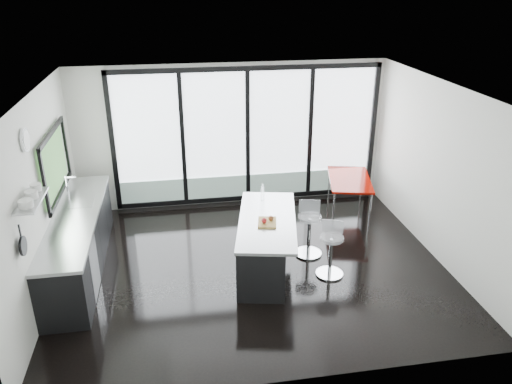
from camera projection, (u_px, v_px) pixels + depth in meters
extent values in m
cube|color=black|center=(253.00, 266.00, 7.97)|extent=(6.00, 5.00, 0.00)
cube|color=white|center=(252.00, 91.00, 6.85)|extent=(6.00, 5.00, 0.00)
cube|color=silver|center=(232.00, 136.00, 9.67)|extent=(6.00, 0.00, 2.80)
cube|color=white|center=(247.00, 136.00, 9.69)|extent=(5.00, 0.02, 2.50)
cube|color=slate|center=(248.00, 185.00, 10.06)|extent=(5.00, 0.02, 0.44)
cube|color=black|center=(183.00, 139.00, 9.46)|extent=(0.08, 0.04, 2.50)
cube|color=black|center=(248.00, 136.00, 9.65)|extent=(0.08, 0.04, 2.50)
cube|color=black|center=(310.00, 133.00, 9.84)|extent=(0.08, 0.04, 2.50)
cube|color=silver|center=(292.00, 277.00, 5.15)|extent=(6.00, 0.00, 2.80)
cube|color=silver|center=(41.00, 199.00, 6.95)|extent=(0.00, 5.00, 2.80)
cube|color=#46773E|center=(53.00, 163.00, 7.68)|extent=(0.02, 1.60, 0.90)
cube|color=#AAADAF|center=(31.00, 200.00, 6.06)|extent=(0.25, 0.80, 0.03)
cylinder|color=white|center=(25.00, 140.00, 6.30)|extent=(0.04, 0.30, 0.30)
cylinder|color=black|center=(23.00, 246.00, 5.85)|extent=(0.03, 0.24, 0.24)
cube|color=silver|center=(440.00, 173.00, 7.87)|extent=(0.00, 5.00, 2.80)
cube|color=black|center=(79.00, 244.00, 7.74)|extent=(0.65, 3.20, 0.87)
cube|color=#AAADAF|center=(75.00, 217.00, 7.56)|extent=(0.69, 3.24, 0.05)
cube|color=#AAADAF|center=(80.00, 203.00, 8.01)|extent=(0.45, 0.48, 0.06)
cylinder|color=silver|center=(68.00, 190.00, 7.89)|extent=(0.02, 0.02, 0.44)
cube|color=#AAADAF|center=(94.00, 268.00, 7.12)|extent=(0.03, 0.60, 0.80)
cube|color=black|center=(262.00, 244.00, 7.80)|extent=(1.07, 2.09, 0.79)
cube|color=#AAADAF|center=(267.00, 221.00, 7.64)|extent=(1.26, 2.19, 0.05)
cube|color=#B28F46|center=(267.00, 222.00, 7.50)|extent=(0.34, 0.41, 0.03)
sphere|color=maroon|center=(264.00, 221.00, 7.43)|extent=(0.10, 0.10, 0.08)
sphere|color=brown|center=(271.00, 218.00, 7.51)|extent=(0.09, 0.09, 0.08)
cylinder|color=silver|center=(262.00, 194.00, 8.20)|extent=(0.08, 0.08, 0.25)
cylinder|color=silver|center=(331.00, 256.00, 7.60)|extent=(0.54, 0.54, 0.67)
cylinder|color=silver|center=(309.00, 235.00, 8.16)|extent=(0.53, 0.53, 0.71)
cube|color=#800C03|center=(348.00, 196.00, 9.62)|extent=(1.05, 1.47, 0.71)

